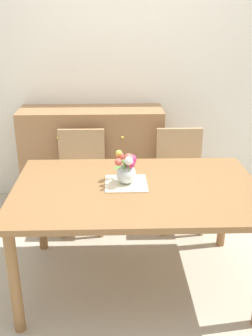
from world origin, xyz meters
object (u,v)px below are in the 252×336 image
at_px(chair_right, 180,171).
at_px(flower_vase, 126,169).
at_px(dresser, 92,157).
at_px(dining_table, 136,198).
at_px(chair_left, 82,173).

bearing_deg(chair_right, flower_vase, 57.85).
relative_size(dresser, flower_vase, 6.31).
height_order(chair_right, dresser, dresser).
bearing_deg(dining_table, chair_right, 63.00).
bearing_deg(chair_left, dining_table, 117.00).
xyz_separation_m(chair_left, chair_right, (0.90, 0.00, 0.00)).
distance_m(dining_table, chair_right, 1.01).
bearing_deg(dining_table, dresser, 105.70).
relative_size(dining_table, chair_left, 1.88).
bearing_deg(flower_vase, chair_left, 114.78).
xyz_separation_m(chair_right, dresser, (-0.82, 0.45, -0.02)).
xyz_separation_m(dining_table, dresser, (-0.37, 1.33, -0.19)).
relative_size(chair_right, dresser, 0.64).
distance_m(chair_right, dresser, 0.94).
bearing_deg(dining_table, chair_left, 117.00).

